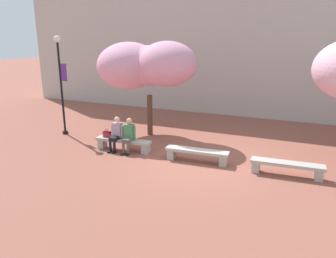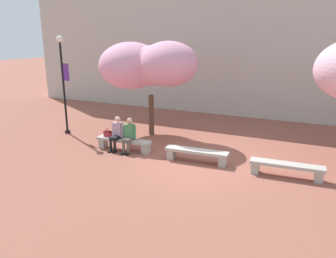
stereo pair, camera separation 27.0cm
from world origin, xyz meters
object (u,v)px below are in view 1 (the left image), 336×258
at_px(stone_bench_west_end, 123,143).
at_px(person_seated_right, 129,134).
at_px(handbag, 107,134).
at_px(stone_bench_center, 287,166).
at_px(lamp_post_with_banner, 61,77).
at_px(cherry_tree_main, 145,65).
at_px(stone_bench_near_west, 197,153).
at_px(person_seated_left, 116,132).

bearing_deg(stone_bench_west_end, person_seated_right, -10.87).
height_order(person_seated_right, handbag, person_seated_right).
xyz_separation_m(stone_bench_center, person_seated_right, (-5.62, -0.05, 0.38)).
xyz_separation_m(stone_bench_west_end, lamp_post_with_banner, (-3.54, 0.87, 2.22)).
height_order(stone_bench_center, cherry_tree_main, cherry_tree_main).
relative_size(stone_bench_near_west, person_seated_right, 1.72).
bearing_deg(lamp_post_with_banner, person_seated_right, -13.57).
bearing_deg(handbag, stone_bench_west_end, 1.34).
relative_size(handbag, lamp_post_with_banner, 0.08).
bearing_deg(person_seated_right, lamp_post_with_banner, 166.43).
relative_size(stone_bench_near_west, person_seated_left, 1.72).
height_order(stone_bench_near_west, person_seated_left, person_seated_left).
xyz_separation_m(stone_bench_west_end, stone_bench_center, (5.90, 0.00, 0.00)).
bearing_deg(cherry_tree_main, stone_bench_center, -20.08).
bearing_deg(cherry_tree_main, person_seated_right, -79.05).
distance_m(stone_bench_near_west, lamp_post_with_banner, 6.92).
bearing_deg(stone_bench_near_west, person_seated_right, -178.86).
height_order(stone_bench_near_west, person_seated_right, person_seated_right).
relative_size(stone_bench_west_end, person_seated_left, 1.72).
distance_m(stone_bench_west_end, cherry_tree_main, 3.51).
distance_m(stone_bench_near_west, person_seated_right, 2.70).
relative_size(person_seated_left, cherry_tree_main, 0.30).
relative_size(handbag, cherry_tree_main, 0.08).
bearing_deg(stone_bench_west_end, person_seated_left, -168.67).
height_order(stone_bench_west_end, person_seated_left, person_seated_left).
bearing_deg(cherry_tree_main, handbag, -103.97).
bearing_deg(cherry_tree_main, lamp_post_with_banner, -158.27).
bearing_deg(stone_bench_near_west, stone_bench_center, 0.00).
distance_m(stone_bench_west_end, stone_bench_center, 5.90).
bearing_deg(person_seated_left, stone_bench_west_end, 11.33).
distance_m(handbag, lamp_post_with_banner, 3.55).
bearing_deg(handbag, stone_bench_near_west, 0.26).
distance_m(stone_bench_center, person_seated_left, 6.18).
xyz_separation_m(stone_bench_center, lamp_post_with_banner, (-9.44, 0.87, 2.22)).
distance_m(stone_bench_near_west, stone_bench_center, 2.95).
xyz_separation_m(person_seated_right, cherry_tree_main, (-0.44, 2.27, 2.34)).
bearing_deg(person_seated_left, handbag, 175.34).
bearing_deg(stone_bench_center, person_seated_left, -179.50).
relative_size(stone_bench_west_end, cherry_tree_main, 0.51).
bearing_deg(stone_bench_center, stone_bench_west_end, 180.00).
distance_m(stone_bench_west_end, stone_bench_near_west, 2.95).
relative_size(stone_bench_center, person_seated_right, 1.72).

